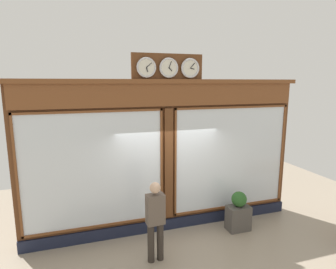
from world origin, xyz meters
TOP-DOWN VIEW (x-y plane):
  - shop_facade at (-0.00, -0.13)m, footprint 6.92×0.42m
  - pedestrian at (0.63, 1.14)m, footprint 0.37×0.24m
  - planter_box at (-1.65, 0.57)m, footprint 0.56×0.36m
  - planter_shrub at (-1.65, 0.57)m, footprint 0.37×0.37m

SIDE VIEW (x-z plane):
  - planter_box at x=-1.65m, z-range 0.00..0.62m
  - planter_shrub at x=-1.65m, z-range 0.62..0.99m
  - pedestrian at x=0.63m, z-range 0.09..1.78m
  - shop_facade at x=0.00m, z-range -0.26..4.00m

